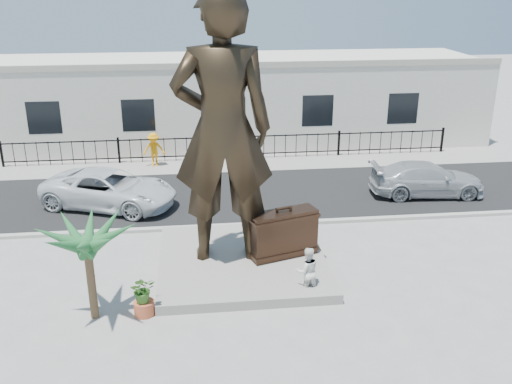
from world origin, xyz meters
The scene contains 16 objects.
ground centered at (0.00, 0.00, 0.00)m, with size 100.00×100.00×0.00m, color #9E9991.
street centered at (0.00, 8.00, 0.01)m, with size 40.00×7.00×0.01m, color black.
curb centered at (0.00, 4.50, 0.06)m, with size 40.00×0.25×0.12m, color #A5A399.
far_sidewalk centered at (0.00, 12.00, 0.01)m, with size 40.00×2.50×0.02m, color #9E9991.
plinth centered at (-0.50, 1.50, 0.15)m, with size 5.20×5.20×0.30m, color gray.
fence centered at (0.00, 12.80, 0.60)m, with size 22.00×0.10×1.20m, color black.
building centered at (0.00, 17.00, 2.20)m, with size 28.00×7.00×4.40m, color silver.
statue centered at (-1.02, 1.74, 4.39)m, with size 2.98×1.96×8.19m, color black.
suitcase centered at (0.81, 1.52, 1.05)m, with size 2.13×0.68×1.50m, color black.
tourist centered at (1.20, -0.38, 0.73)m, with size 0.71×0.55×1.46m, color white.
car_white centered at (-5.25, 7.07, 0.75)m, with size 2.44×5.29×1.47m, color silver.
car_silver centered at (7.76, 6.90, 0.69)m, with size 1.91×4.70×1.36m, color #A5A8A9.
worker centered at (-3.76, 12.12, 0.84)m, with size 1.05×0.61×1.63m, color orange.
palm_tree centered at (-4.71, -0.93, 0.00)m, with size 1.80×1.80×3.20m, color #1F572A, non-canonical shape.
planter centered at (-3.39, -0.95, 0.20)m, with size 0.56×0.56×0.40m, color #BA5431.
shrub centered at (-3.39, -0.95, 0.77)m, with size 0.67×0.58×0.74m, color #315F1E.
Camera 1 is at (-1.92, -14.53, 8.61)m, focal length 40.00 mm.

